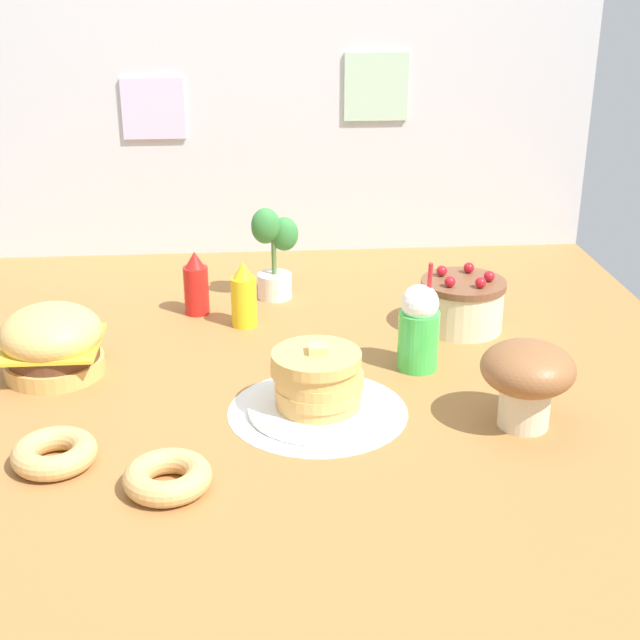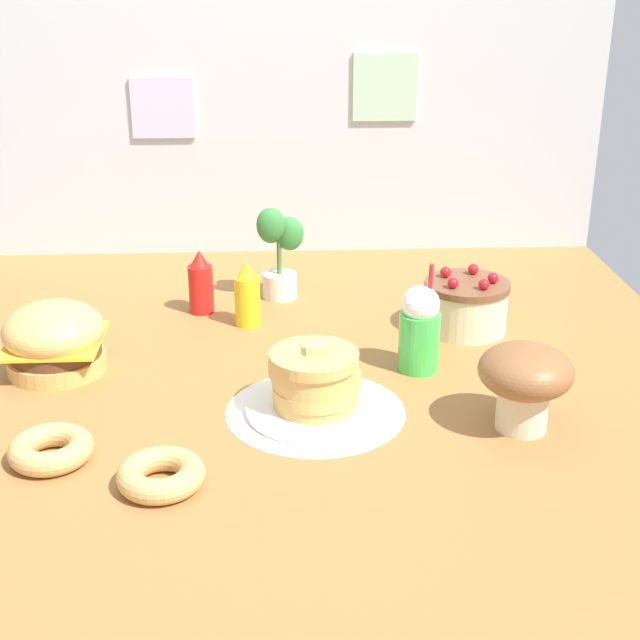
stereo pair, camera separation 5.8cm
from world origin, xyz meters
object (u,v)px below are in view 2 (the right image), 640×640
Objects in this scene: burger at (54,339)px; mushroom_stool at (525,378)px; layer_cake at (466,305)px; mustard_bottle at (247,296)px; ketchup_bottle at (201,284)px; potted_plant at (278,249)px; cream_soda_cup at (420,329)px; donut_pink_glaze at (51,448)px; pancake_stack at (315,385)px; donut_chocolate at (161,474)px.

burger is 1.21× the size of mushroom_stool.
burger is at bearing -169.13° from layer_cake.
layer_cake is at bearing -6.38° from mustard_bottle.
ketchup_bottle is 0.66× the size of potted_plant.
cream_soda_cup reaches higher than donut_pink_glaze.
potted_plant is at bearing 26.33° from ketchup_bottle.
mustard_bottle is 0.67× the size of cream_soda_cup.
donut_pink_glaze is (-0.56, -0.19, -0.04)m from pancake_stack.
pancake_stack is 0.44m from donut_chocolate.
potted_plant is (0.09, 0.22, 0.07)m from mustard_bottle.
layer_cake is at bearing 91.32° from mushroom_stool.
potted_plant is at bearing 122.22° from mushroom_stool.
potted_plant is 1.01m from mushroom_stool.
cream_soda_cup is at bearing -56.61° from potted_plant.
burger is 1.16m from mushroom_stool.
mustard_bottle reaches higher than pancake_stack.
mustard_bottle is (-0.17, 0.53, 0.02)m from pancake_stack.
mushroom_stool is (1.11, -0.36, 0.04)m from burger.
cream_soda_cup reaches higher than pancake_stack.
ketchup_bottle and mustard_bottle have the same top height.
layer_cake is 1.13× the size of mushroom_stool.
mushroom_stool reaches higher than donut_pink_glaze.
cream_soda_cup is 0.37m from mushroom_stool.
burger reaches higher than pancake_stack.
cream_soda_cup is 1.61× the size of donut_chocolate.
donut_pink_glaze is at bearing -154.36° from cream_soda_cup.
ketchup_bottle reaches higher than layer_cake.
burger is at bearing -131.64° from ketchup_bottle.
layer_cake is at bearing 55.54° from cream_soda_cup.
potted_plant is (0.23, 0.11, 0.07)m from ketchup_bottle.
pancake_stack reaches higher than donut_pink_glaze.
burger is 0.88× the size of cream_soda_cup.
burger is at bearing 100.69° from donut_pink_glaze.
pancake_stack is 0.60m from donut_pink_glaze.
potted_plant is at bearing 123.39° from cream_soda_cup.
mushroom_stool reaches higher than burger.
donut_pink_glaze is (-0.26, -0.82, -0.06)m from ketchup_bottle.
donut_chocolate is (-0.15, -0.83, -0.06)m from mustard_bottle.
pancake_stack is at bearing -133.69° from layer_cake.
mustard_bottle is at bearing 61.20° from donut_pink_glaze.
cream_soda_cup is at bearing 38.33° from pancake_stack.
donut_pink_glaze and donut_chocolate have the same top height.
cream_soda_cup is 1.61× the size of donut_pink_glaze.
layer_cake is 0.77m from ketchup_bottle.
donut_chocolate is 0.61× the size of potted_plant.
mustard_bottle is 0.66× the size of potted_plant.
cream_soda_cup reaches higher than burger.
layer_cake is at bearing 10.87° from burger.
donut_chocolate is 0.85× the size of mushroom_stool.
ketchup_bottle is 0.94m from donut_chocolate.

